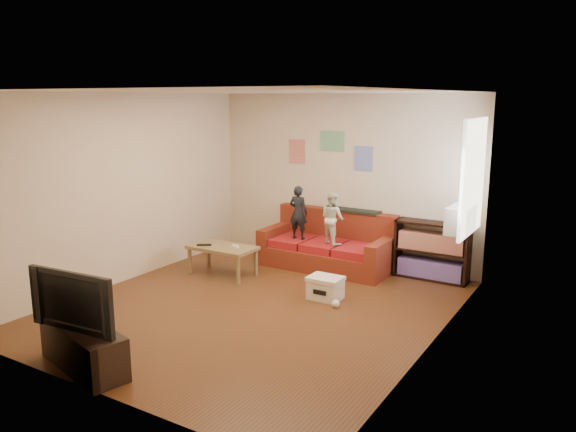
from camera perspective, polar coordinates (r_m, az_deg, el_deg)
The scene contains 17 objects.
room_shell at distance 6.91m, azimuth -3.45°, elevation 1.26°, with size 4.52×5.02×2.72m.
sofa at distance 8.89m, azimuth 4.12°, elevation -3.25°, with size 2.05×0.94×0.90m.
child_a at distance 8.83m, azimuth 1.06°, elevation 0.36°, with size 0.31×0.20×0.85m, color black.
child_b at distance 8.56m, azimuth 4.53°, elevation -0.22°, with size 0.39×0.30×0.80m, color beige.
coffee_table at distance 8.47m, azimuth -6.67°, elevation -3.46°, with size 1.01×0.55×0.45m.
remote at distance 8.52m, azimuth -8.51°, elevation -2.91°, with size 0.21×0.05×0.02m, color black.
game_controller at distance 8.37m, azimuth -5.40°, elevation -3.06°, with size 0.13×0.04×0.03m, color white.
bookshelf at distance 8.51m, azimuth 14.40°, elevation -3.74°, with size 1.07×0.32×0.86m.
window at distance 7.48m, azimuth 18.26°, elevation 3.75°, with size 0.04×1.08×1.48m, color white.
ac_unit at distance 7.60m, azimuth 17.11°, elevation -0.35°, with size 0.28×0.55×0.35m, color #B7B2A3.
artwork_left at distance 9.39m, azimuth 0.91°, elevation 6.57°, with size 0.30×0.01×0.40m, color #D87266.
artwork_center at distance 9.06m, azimuth 4.50°, elevation 7.61°, with size 0.42×0.01×0.32m, color #72B27F.
artwork_right at distance 8.85m, azimuth 7.67°, elevation 5.81°, with size 0.30×0.01×0.38m, color #727FCC.
file_box at distance 7.52m, azimuth 3.81°, elevation -7.27°, with size 0.44×0.34×0.31m.
tv_stand at distance 6.02m, azimuth -20.06°, elevation -12.45°, with size 1.16×0.39×0.43m, color black.
television at distance 5.83m, azimuth -20.43°, elevation -7.83°, with size 1.03×0.14×0.59m, color black.
tissue at distance 7.27m, azimuth 4.85°, elevation -8.88°, with size 0.10×0.10×0.10m, color white.
Camera 1 is at (3.88, -5.58, 2.63)m, focal length 35.00 mm.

